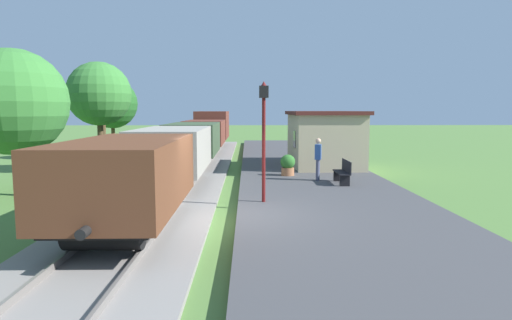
{
  "coord_description": "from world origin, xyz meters",
  "views": [
    {
      "loc": [
        0.5,
        -11.88,
        3.08
      ],
      "look_at": [
        0.78,
        2.84,
        1.43
      ],
      "focal_mm": 31.32,
      "sensor_mm": 36.0,
      "label": 1
    }
  ],
  "objects": [
    {
      "name": "tree_trackside_mid",
      "position": [
        -7.83,
        4.26,
        3.36
      ],
      "size": [
        3.79,
        3.79,
        5.26
      ],
      "color": "#4C3823",
      "rests_on": "ground"
    },
    {
      "name": "tree_field_distant",
      "position": [
        -9.89,
        22.77,
        3.58
      ],
      "size": [
        3.81,
        3.81,
        5.49
      ],
      "color": "#4C3823",
      "rests_on": "ground"
    },
    {
      "name": "track_ballast",
      "position": [
        -2.4,
        0.0,
        0.06
      ],
      "size": [
        3.8,
        60.0,
        0.12
      ],
      "primitive_type": "cube",
      "color": "gray",
      "rests_on": "ground"
    },
    {
      "name": "bench_near_hut",
      "position": [
        4.2,
        5.11,
        0.72
      ],
      "size": [
        0.42,
        1.5,
        0.91
      ],
      "color": "black",
      "rests_on": "platform_slab"
    },
    {
      "name": "rail_far",
      "position": [
        -3.12,
        0.0,
        0.19
      ],
      "size": [
        0.07,
        60.0,
        0.14
      ],
      "primitive_type": "cube",
      "color": "slate",
      "rests_on": "track_ballast"
    },
    {
      "name": "tree_trackside_far",
      "position": [
        -6.84,
        10.5,
        3.86
      ],
      "size": [
        3.14,
        3.14,
        5.45
      ],
      "color": "#4C3823",
      "rests_on": "ground"
    },
    {
      "name": "rail_near",
      "position": [
        -1.68,
        0.0,
        0.19
      ],
      "size": [
        0.07,
        60.0,
        0.14
      ],
      "primitive_type": "cube",
      "color": "slate",
      "rests_on": "track_ballast"
    },
    {
      "name": "tree_field_left",
      "position": [
        -8.5,
        16.16,
        3.92
      ],
      "size": [
        2.82,
        2.82,
        5.36
      ],
      "color": "#4C3823",
      "rests_on": "ground"
    },
    {
      "name": "potted_planter",
      "position": [
        2.24,
        7.32,
        0.72
      ],
      "size": [
        0.64,
        0.64,
        0.92
      ],
      "color": "#9E6642",
      "rests_on": "platform_slab"
    },
    {
      "name": "person_waiting",
      "position": [
        3.33,
        5.92,
        1.18
      ],
      "size": [
        0.32,
        0.42,
        1.71
      ],
      "rotation": [
        0.0,
        0.0,
        2.91
      ],
      "color": "#474C66",
      "rests_on": "platform_slab"
    },
    {
      "name": "freight_train",
      "position": [
        -2.4,
        12.68,
        1.46
      ],
      "size": [
        2.5,
        32.6,
        2.72
      ],
      "color": "brown",
      "rests_on": "rail_near"
    },
    {
      "name": "ground_plane",
      "position": [
        0.0,
        0.0,
        0.0
      ],
      "size": [
        160.0,
        160.0,
        0.0
      ],
      "primitive_type": "plane",
      "color": "#517A38"
    },
    {
      "name": "lamp_post_near",
      "position": [
        0.99,
        1.74,
        2.8
      ],
      "size": [
        0.28,
        0.28,
        3.7
      ],
      "color": "#591414",
      "rests_on": "platform_slab"
    },
    {
      "name": "station_hut",
      "position": [
        4.4,
        10.88,
        1.65
      ],
      "size": [
        3.5,
        5.8,
        2.78
      ],
      "color": "tan",
      "rests_on": "platform_slab"
    },
    {
      "name": "platform_slab",
      "position": [
        3.2,
        0.0,
        0.12
      ],
      "size": [
        6.0,
        60.0,
        0.25
      ],
      "primitive_type": "cube",
      "color": "#424244",
      "rests_on": "ground"
    }
  ]
}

